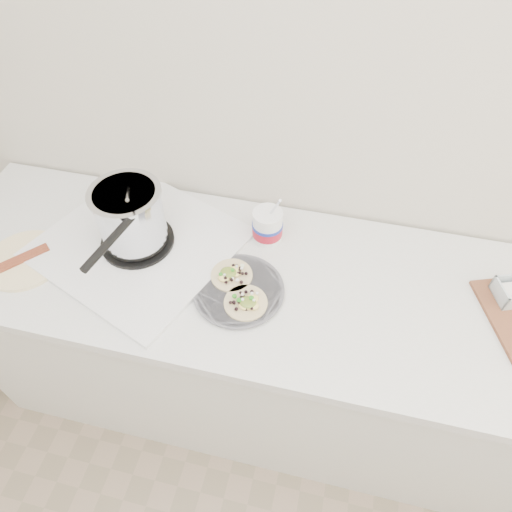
% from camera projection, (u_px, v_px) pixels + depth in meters
% --- Properties ---
extents(counter, '(2.44, 0.66, 0.90)m').
position_uv_depth(counter, '(299.00, 354.00, 1.73)').
color(counter, silver).
rests_on(counter, ground).
extents(stove, '(0.73, 0.71, 0.27)m').
position_uv_depth(stove, '(133.00, 226.00, 1.42)').
color(stove, silver).
rests_on(stove, counter).
extents(taco_plate, '(0.27, 0.27, 0.04)m').
position_uv_depth(taco_plate, '(238.00, 289.00, 1.35)').
color(taco_plate, '#54535A').
rests_on(taco_plate, counter).
extents(tub, '(0.10, 0.10, 0.22)m').
position_uv_depth(tub, '(268.00, 225.00, 1.45)').
color(tub, white).
rests_on(tub, counter).
extents(bacon_plate, '(0.25, 0.25, 0.02)m').
position_uv_depth(bacon_plate, '(25.00, 260.00, 1.44)').
color(bacon_plate, beige).
rests_on(bacon_plate, counter).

